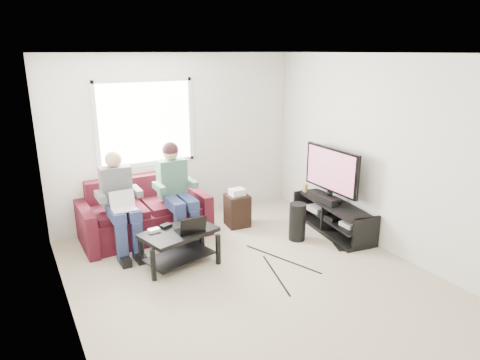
% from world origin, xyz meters
% --- Properties ---
extents(floor, '(4.50, 4.50, 0.00)m').
position_xyz_m(floor, '(0.00, 0.00, 0.00)').
color(floor, beige).
rests_on(floor, ground).
extents(ceiling, '(4.50, 4.50, 0.00)m').
position_xyz_m(ceiling, '(0.00, 0.00, 2.60)').
color(ceiling, white).
rests_on(ceiling, wall_back).
extents(wall_back, '(4.50, 0.00, 4.50)m').
position_xyz_m(wall_back, '(0.00, 2.25, 1.30)').
color(wall_back, silver).
rests_on(wall_back, floor).
extents(wall_front, '(4.50, 0.00, 4.50)m').
position_xyz_m(wall_front, '(0.00, -2.25, 1.30)').
color(wall_front, silver).
rests_on(wall_front, floor).
extents(wall_left, '(0.00, 4.50, 4.50)m').
position_xyz_m(wall_left, '(-2.00, 0.00, 1.30)').
color(wall_left, silver).
rests_on(wall_left, floor).
extents(wall_right, '(0.00, 4.50, 4.50)m').
position_xyz_m(wall_right, '(2.00, 0.00, 1.30)').
color(wall_right, silver).
rests_on(wall_right, floor).
extents(window, '(1.48, 0.04, 1.28)m').
position_xyz_m(window, '(-0.50, 2.23, 1.60)').
color(window, white).
rests_on(window, wall_back).
extents(sofa, '(1.80, 0.90, 0.84)m').
position_xyz_m(sofa, '(-0.74, 1.82, 0.31)').
color(sofa, '#49121D').
rests_on(sofa, floor).
extents(person_left, '(0.40, 0.70, 1.35)m').
position_xyz_m(person_left, '(-1.14, 1.50, 0.74)').
color(person_left, navy).
rests_on(person_left, sofa).
extents(person_right, '(0.40, 0.71, 1.39)m').
position_xyz_m(person_right, '(-0.34, 1.52, 0.80)').
color(person_right, navy).
rests_on(person_right, sofa).
extents(laptop_silver, '(0.33, 0.23, 0.24)m').
position_xyz_m(laptop_silver, '(-1.14, 1.29, 0.72)').
color(laptop_silver, silver).
rests_on(laptop_silver, person_left).
extents(coffee_table, '(1.02, 0.76, 0.46)m').
position_xyz_m(coffee_table, '(-0.61, 0.74, 0.34)').
color(coffee_table, black).
rests_on(coffee_table, floor).
extents(laptop_black, '(0.39, 0.32, 0.24)m').
position_xyz_m(laptop_black, '(-0.49, 0.66, 0.58)').
color(laptop_black, black).
rests_on(laptop_black, coffee_table).
extents(controller_a, '(0.15, 0.11, 0.04)m').
position_xyz_m(controller_a, '(-0.89, 0.86, 0.48)').
color(controller_a, silver).
rests_on(controller_a, coffee_table).
extents(controller_b, '(0.16, 0.14, 0.04)m').
position_xyz_m(controller_b, '(-0.71, 0.92, 0.48)').
color(controller_b, black).
rests_on(controller_b, coffee_table).
extents(controller_c, '(0.16, 0.12, 0.04)m').
position_xyz_m(controller_c, '(-0.31, 0.89, 0.48)').
color(controller_c, gray).
rests_on(controller_c, coffee_table).
extents(tv_stand, '(0.61, 1.45, 0.46)m').
position_xyz_m(tv_stand, '(1.77, 0.57, 0.21)').
color(tv_stand, black).
rests_on(tv_stand, floor).
extents(tv, '(0.12, 1.10, 0.81)m').
position_xyz_m(tv, '(1.77, 0.67, 0.92)').
color(tv, black).
rests_on(tv, tv_stand).
extents(soundbar, '(0.12, 0.50, 0.10)m').
position_xyz_m(soundbar, '(1.65, 0.67, 0.51)').
color(soundbar, black).
rests_on(soundbar, tv_stand).
extents(drink_cup, '(0.08, 0.08, 0.12)m').
position_xyz_m(drink_cup, '(1.72, 1.20, 0.52)').
color(drink_cup, '#AB8149').
rests_on(drink_cup, tv_stand).
extents(console_white, '(0.30, 0.22, 0.06)m').
position_xyz_m(console_white, '(1.77, 0.17, 0.28)').
color(console_white, silver).
rests_on(console_white, tv_stand).
extents(console_grey, '(0.34, 0.26, 0.08)m').
position_xyz_m(console_grey, '(1.77, 0.87, 0.29)').
color(console_grey, gray).
rests_on(console_grey, tv_stand).
extents(console_black, '(0.38, 0.30, 0.07)m').
position_xyz_m(console_black, '(1.77, 0.52, 0.28)').
color(console_black, black).
rests_on(console_black, tv_stand).
extents(subwoofer, '(0.24, 0.24, 0.54)m').
position_xyz_m(subwoofer, '(1.14, 0.61, 0.27)').
color(subwoofer, black).
rests_on(subwoofer, floor).
extents(keyboard_floor, '(0.30, 0.45, 0.02)m').
position_xyz_m(keyboard_floor, '(1.55, 0.17, 0.01)').
color(keyboard_floor, black).
rests_on(keyboard_floor, floor).
extents(end_table, '(0.34, 0.34, 0.60)m').
position_xyz_m(end_table, '(0.64, 1.48, 0.27)').
color(end_table, black).
rests_on(end_table, floor).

